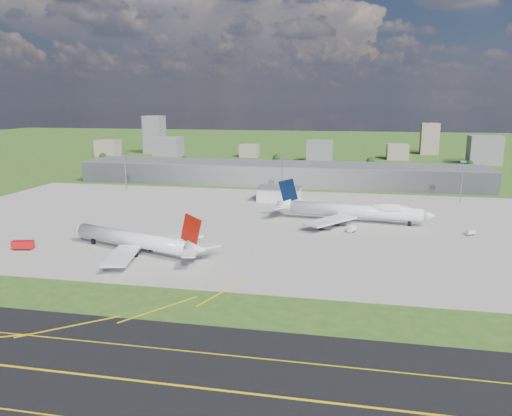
% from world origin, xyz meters
% --- Properties ---
extents(ground, '(1400.00, 1400.00, 0.00)m').
position_xyz_m(ground, '(0.00, 150.00, 0.00)').
color(ground, '#2F561B').
rests_on(ground, ground).
extents(taxiway, '(1400.00, 60.00, 0.06)m').
position_xyz_m(taxiway, '(0.00, -110.00, 0.03)').
color(taxiway, black).
rests_on(taxiway, ground).
extents(apron, '(360.00, 190.00, 0.08)m').
position_xyz_m(apron, '(10.00, 40.00, 0.04)').
color(apron, gray).
rests_on(apron, ground).
extents(terminal, '(300.00, 42.00, 15.00)m').
position_xyz_m(terminal, '(0.00, 165.00, 7.50)').
color(terminal, slate).
rests_on(terminal, ground).
extents(ops_building, '(26.00, 16.00, 8.00)m').
position_xyz_m(ops_building, '(10.00, 100.00, 4.00)').
color(ops_building, silver).
rests_on(ops_building, ground).
extents(mast_west, '(3.50, 2.00, 25.90)m').
position_xyz_m(mast_west, '(-100.00, 115.00, 17.71)').
color(mast_west, gray).
rests_on(mast_west, ground).
extents(mast_center, '(3.50, 2.00, 25.90)m').
position_xyz_m(mast_center, '(10.00, 115.00, 17.71)').
color(mast_center, gray).
rests_on(mast_center, ground).
extents(mast_east, '(3.50, 2.00, 25.90)m').
position_xyz_m(mast_east, '(120.00, 115.00, 17.71)').
color(mast_east, gray).
rests_on(mast_east, ground).
extents(airliner_red_twin, '(69.41, 52.76, 19.63)m').
position_xyz_m(airliner_red_twin, '(-30.45, -20.29, 5.23)').
color(airliner_red_twin, white).
rests_on(airliner_red_twin, ground).
extents(airliner_blue_quad, '(81.63, 63.65, 21.32)m').
position_xyz_m(airliner_blue_quad, '(56.66, 50.89, 5.92)').
color(airliner_blue_quad, white).
rests_on(airliner_blue_quad, ground).
extents(fire_truck, '(9.09, 4.97, 3.79)m').
position_xyz_m(fire_truck, '(-79.45, -25.47, 1.89)').
color(fire_truck, red).
rests_on(fire_truck, ground).
extents(tug_yellow, '(3.83, 3.35, 1.68)m').
position_xyz_m(tug_yellow, '(-40.25, -3.86, 0.88)').
color(tug_yellow, orange).
rests_on(tug_yellow, ground).
extents(van_white_near, '(4.36, 5.95, 2.75)m').
position_xyz_m(van_white_near, '(55.57, 30.62, 1.38)').
color(van_white_near, white).
rests_on(van_white_near, ground).
extents(van_white_far, '(4.75, 4.25, 2.30)m').
position_xyz_m(van_white_far, '(109.70, 35.51, 1.17)').
color(van_white_far, silver).
rests_on(van_white_far, ground).
extents(bldg_far_w, '(24.00, 20.00, 18.00)m').
position_xyz_m(bldg_far_w, '(-220.00, 320.00, 9.00)').
color(bldg_far_w, gray).
rests_on(bldg_far_w, ground).
extents(bldg_w, '(28.00, 22.00, 24.00)m').
position_xyz_m(bldg_w, '(-140.00, 300.00, 12.00)').
color(bldg_w, slate).
rests_on(bldg_w, ground).
extents(bldg_cw, '(20.00, 18.00, 14.00)m').
position_xyz_m(bldg_cw, '(-60.00, 340.00, 7.00)').
color(bldg_cw, gray).
rests_on(bldg_cw, ground).
extents(bldg_c, '(26.00, 20.00, 22.00)m').
position_xyz_m(bldg_c, '(20.00, 310.00, 11.00)').
color(bldg_c, slate).
rests_on(bldg_c, ground).
extents(bldg_ce, '(22.00, 24.00, 16.00)m').
position_xyz_m(bldg_ce, '(100.00, 350.00, 8.00)').
color(bldg_ce, gray).
rests_on(bldg_ce, ground).
extents(bldg_e, '(30.00, 22.00, 28.00)m').
position_xyz_m(bldg_e, '(180.00, 320.00, 14.00)').
color(bldg_e, slate).
rests_on(bldg_e, ground).
extents(bldg_tall_w, '(22.00, 20.00, 44.00)m').
position_xyz_m(bldg_tall_w, '(-180.00, 360.00, 22.00)').
color(bldg_tall_w, slate).
rests_on(bldg_tall_w, ground).
extents(bldg_tall_e, '(20.00, 18.00, 36.00)m').
position_xyz_m(bldg_tall_e, '(140.00, 410.00, 18.00)').
color(bldg_tall_e, gray).
rests_on(bldg_tall_e, ground).
extents(tree_far_w, '(7.20, 7.20, 8.80)m').
position_xyz_m(tree_far_w, '(-200.00, 270.00, 5.18)').
color(tree_far_w, '#382314').
rests_on(tree_far_w, ground).
extents(tree_w, '(6.75, 6.75, 8.25)m').
position_xyz_m(tree_w, '(-110.00, 265.00, 4.86)').
color(tree_w, '#382314').
rests_on(tree_w, ground).
extents(tree_c, '(8.10, 8.10, 9.90)m').
position_xyz_m(tree_c, '(-20.00, 280.00, 5.84)').
color(tree_c, '#382314').
rests_on(tree_c, ground).
extents(tree_e, '(7.65, 7.65, 9.35)m').
position_xyz_m(tree_e, '(70.00, 275.00, 5.51)').
color(tree_e, '#382314').
rests_on(tree_e, ground).
extents(tree_far_e, '(6.30, 6.30, 7.70)m').
position_xyz_m(tree_far_e, '(160.00, 285.00, 4.53)').
color(tree_far_e, '#382314').
rests_on(tree_far_e, ground).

